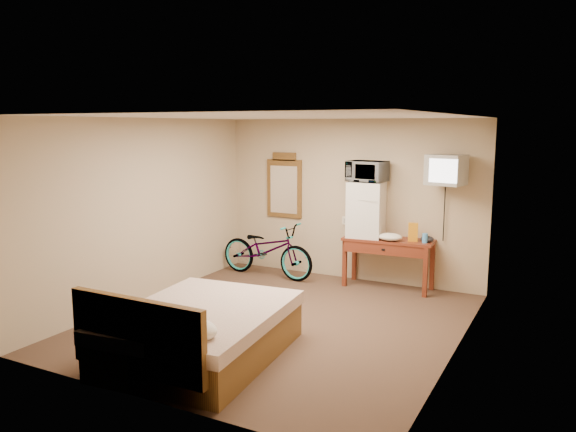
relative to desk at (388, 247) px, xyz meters
The scene contains 13 objects.
room 2.22m from the desk, 109.75° to the right, with size 4.60×4.64×2.50m.
desk is the anchor object (origin of this frame).
mini_fridge 0.64m from the desk, behind, with size 0.55×0.53×0.82m.
microwave 1.16m from the desk, behind, with size 0.56×0.38×0.31m, color silver.
snack_bag 0.45m from the desk, ahead, with size 0.13×0.08×0.27m, color orange.
blue_cup 0.58m from the desk, ahead, with size 0.08×0.08×0.13m, color #4397E5.
cloth_cream 0.21m from the desk, 57.34° to the right, with size 0.35×0.27×0.11m, color silver.
cloth_dark_a 0.51m from the desk, 168.08° to the right, with size 0.25×0.19×0.09m, color black.
cloth_dark_b 0.59m from the desk, ahead, with size 0.19×0.16×0.09m, color black.
crt_television 1.41m from the desk, ahead, with size 0.55×0.62×0.42m.
wall_mirror 2.05m from the desk, behind, with size 0.63×0.04×1.06m.
bicycle 1.94m from the desk, behind, with size 0.58×1.67×0.88m, color black.
bed 3.52m from the desk, 105.60° to the right, with size 1.71×2.15×0.90m.
Camera 1 is at (3.16, -5.83, 2.40)m, focal length 35.00 mm.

